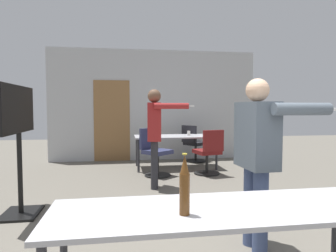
{
  "coord_description": "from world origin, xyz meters",
  "views": [
    {
      "loc": [
        -0.85,
        -1.37,
        1.35
      ],
      "look_at": [
        -0.21,
        2.78,
        1.1
      ],
      "focal_mm": 32.0,
      "sensor_mm": 36.0,
      "label": 1
    }
  ],
  "objects_px": {
    "person_near_casual": "(155,128)",
    "drink_cup": "(189,133)",
    "office_chair_far_right": "(155,153)",
    "person_left_plaid": "(258,148)",
    "beer_bottle": "(185,186)",
    "office_chair_side_rolled": "(194,145)",
    "office_chair_mid_tucked": "(209,154)",
    "tv_screen": "(19,134)"
  },
  "relations": [
    {
      "from": "office_chair_mid_tucked",
      "to": "office_chair_far_right",
      "type": "bearing_deg",
      "value": 161.96
    },
    {
      "from": "office_chair_mid_tucked",
      "to": "person_left_plaid",
      "type": "bearing_deg",
      "value": -110.47
    },
    {
      "from": "person_left_plaid",
      "to": "office_chair_mid_tucked",
      "type": "xyz_separation_m",
      "value": [
        0.46,
        3.15,
        -0.54
      ]
    },
    {
      "from": "person_left_plaid",
      "to": "beer_bottle",
      "type": "bearing_deg",
      "value": -46.43
    },
    {
      "from": "office_chair_mid_tucked",
      "to": "beer_bottle",
      "type": "xyz_separation_m",
      "value": [
        -1.37,
        -4.11,
        0.47
      ]
    },
    {
      "from": "office_chair_mid_tucked",
      "to": "drink_cup",
      "type": "relative_size",
      "value": 8.95
    },
    {
      "from": "person_near_casual",
      "to": "drink_cup",
      "type": "height_order",
      "value": "person_near_casual"
    },
    {
      "from": "person_left_plaid",
      "to": "drink_cup",
      "type": "bearing_deg",
      "value": 173.78
    },
    {
      "from": "person_left_plaid",
      "to": "office_chair_side_rolled",
      "type": "bearing_deg",
      "value": 170.89
    },
    {
      "from": "office_chair_mid_tucked",
      "to": "office_chair_side_rolled",
      "type": "bearing_deg",
      "value": 76.11
    },
    {
      "from": "beer_bottle",
      "to": "office_chair_side_rolled",
      "type": "bearing_deg",
      "value": 75.75
    },
    {
      "from": "office_chair_far_right",
      "to": "drink_cup",
      "type": "height_order",
      "value": "office_chair_far_right"
    },
    {
      "from": "person_near_casual",
      "to": "person_left_plaid",
      "type": "distance_m",
      "value": 2.44
    },
    {
      "from": "tv_screen",
      "to": "drink_cup",
      "type": "xyz_separation_m",
      "value": [
        2.78,
        2.67,
        -0.25
      ]
    },
    {
      "from": "person_near_casual",
      "to": "office_chair_far_right",
      "type": "bearing_deg",
      "value": -179.31
    },
    {
      "from": "beer_bottle",
      "to": "person_near_casual",
      "type": "bearing_deg",
      "value": 86.66
    },
    {
      "from": "person_left_plaid",
      "to": "office_chair_far_right",
      "type": "relative_size",
      "value": 1.73
    },
    {
      "from": "office_chair_side_rolled",
      "to": "person_left_plaid",
      "type": "bearing_deg",
      "value": -42.72
    },
    {
      "from": "person_left_plaid",
      "to": "drink_cup",
      "type": "distance_m",
      "value": 4.0
    },
    {
      "from": "person_left_plaid",
      "to": "beer_bottle",
      "type": "relative_size",
      "value": 4.48
    },
    {
      "from": "person_near_casual",
      "to": "office_chair_far_right",
      "type": "xyz_separation_m",
      "value": [
        0.09,
        0.93,
        -0.57
      ]
    },
    {
      "from": "office_chair_mid_tucked",
      "to": "office_chair_side_rolled",
      "type": "xyz_separation_m",
      "value": [
        0.04,
        1.46,
        0.0
      ]
    },
    {
      "from": "tv_screen",
      "to": "office_chair_far_right",
      "type": "height_order",
      "value": "tv_screen"
    },
    {
      "from": "person_near_casual",
      "to": "office_chair_side_rolled",
      "type": "relative_size",
      "value": 1.8
    },
    {
      "from": "person_near_casual",
      "to": "office_chair_far_right",
      "type": "distance_m",
      "value": 1.1
    },
    {
      "from": "beer_bottle",
      "to": "office_chair_mid_tucked",
      "type": "bearing_deg",
      "value": 71.57
    },
    {
      "from": "person_left_plaid",
      "to": "office_chair_far_right",
      "type": "bearing_deg",
      "value": -172.05
    },
    {
      "from": "person_near_casual",
      "to": "office_chair_mid_tucked",
      "type": "distance_m",
      "value": 1.55
    },
    {
      "from": "tv_screen",
      "to": "office_chair_far_right",
      "type": "xyz_separation_m",
      "value": [
        1.92,
        1.95,
        -0.58
      ]
    },
    {
      "from": "person_left_plaid",
      "to": "office_chair_side_rolled",
      "type": "distance_m",
      "value": 4.67
    },
    {
      "from": "person_near_casual",
      "to": "person_left_plaid",
      "type": "bearing_deg",
      "value": 23.46
    },
    {
      "from": "tv_screen",
      "to": "drink_cup",
      "type": "bearing_deg",
      "value": -46.16
    },
    {
      "from": "office_chair_far_right",
      "to": "office_chair_mid_tucked",
      "type": "distance_m",
      "value": 1.09
    },
    {
      "from": "tv_screen",
      "to": "office_chair_far_right",
      "type": "bearing_deg",
      "value": -44.63
    },
    {
      "from": "tv_screen",
      "to": "office_chair_mid_tucked",
      "type": "xyz_separation_m",
      "value": [
        3.01,
        1.83,
        -0.6
      ]
    },
    {
      "from": "office_chair_mid_tucked",
      "to": "office_chair_side_rolled",
      "type": "height_order",
      "value": "office_chair_side_rolled"
    },
    {
      "from": "office_chair_mid_tucked",
      "to": "person_near_casual",
      "type": "bearing_deg",
      "value": -157.24
    },
    {
      "from": "beer_bottle",
      "to": "drink_cup",
      "type": "bearing_deg",
      "value": 76.98
    },
    {
      "from": "office_chair_far_right",
      "to": "beer_bottle",
      "type": "distance_m",
      "value": 4.25
    },
    {
      "from": "tv_screen",
      "to": "beer_bottle",
      "type": "relative_size",
      "value": 4.49
    },
    {
      "from": "person_left_plaid",
      "to": "office_chair_side_rolled",
      "type": "height_order",
      "value": "person_left_plaid"
    },
    {
      "from": "office_chair_far_right",
      "to": "office_chair_mid_tucked",
      "type": "bearing_deg",
      "value": 134.33
    }
  ]
}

